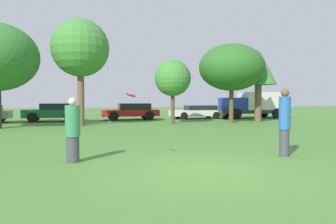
{
  "coord_description": "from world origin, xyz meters",
  "views": [
    {
      "loc": [
        -2.62,
        -6.61,
        1.6
      ],
      "look_at": [
        -0.03,
        3.22,
        1.21
      ],
      "focal_mm": 34.19,
      "sensor_mm": 36.0,
      "label": 1
    }
  ],
  "objects": [
    {
      "name": "tree_3",
      "position": [
        3.09,
        13.82,
        3.01
      ],
      "size": [
        2.41,
        2.41,
        4.24
      ],
      "color": "brown",
      "rests_on": "ground"
    },
    {
      "name": "ground_plane",
      "position": [
        0.0,
        0.0,
        0.0
      ],
      "size": [
        120.0,
        120.0,
        0.0
      ],
      "primitive_type": "plane",
      "color": "#477A33"
    },
    {
      "name": "tree_4",
      "position": [
        7.41,
        13.96,
        3.85
      ],
      "size": [
        4.57,
        4.57,
        5.49
      ],
      "color": "brown",
      "rests_on": "ground"
    },
    {
      "name": "person_catcher",
      "position": [
        2.85,
        1.23,
        0.98
      ],
      "size": [
        0.32,
        0.32,
        1.91
      ],
      "rotation": [
        0.0,
        0.0,
        3.03
      ],
      "color": "#3F3F47",
      "rests_on": "ground"
    },
    {
      "name": "tree_5",
      "position": [
        9.6,
        14.11,
        3.9
      ],
      "size": [
        2.58,
        2.58,
        5.28
      ],
      "color": "brown",
      "rests_on": "ground"
    },
    {
      "name": "tree_2",
      "position": [
        -2.79,
        13.5,
        4.69
      ],
      "size": [
        3.47,
        3.47,
        6.46
      ],
      "color": "brown",
      "rests_on": "ground"
    },
    {
      "name": "frisbee",
      "position": [
        -1.48,
        1.42,
        1.72
      ],
      "size": [
        0.26,
        0.25,
        0.14
      ],
      "color": "#F21E72"
    },
    {
      "name": "parked_car_red",
      "position": [
        1.04,
        18.71,
        0.7
      ],
      "size": [
        4.48,
        2.04,
        1.31
      ],
      "rotation": [
        0.0,
        0.0,
        3.16
      ],
      "color": "red",
      "rests_on": "ground"
    },
    {
      "name": "delivery_truck_blue",
      "position": [
        11.79,
        18.39,
        1.24
      ],
      "size": [
        6.19,
        2.33,
        2.25
      ],
      "rotation": [
        0.0,
        0.0,
        3.16
      ],
      "color": "#2D2D33",
      "rests_on": "ground"
    },
    {
      "name": "parked_car_white",
      "position": [
        6.67,
        18.78,
        0.6
      ],
      "size": [
        4.57,
        1.9,
        1.13
      ],
      "rotation": [
        0.0,
        0.0,
        3.16
      ],
      "color": "silver",
      "rests_on": "ground"
    },
    {
      "name": "person_thrower",
      "position": [
        -2.9,
        1.86,
        0.82
      ],
      "size": [
        0.38,
        0.38,
        1.66
      ],
      "rotation": [
        0.0,
        0.0,
        -0.11
      ],
      "color": "#3F3F47",
      "rests_on": "ground"
    },
    {
      "name": "parked_car_green",
      "position": [
        -4.82,
        18.26,
        0.71
      ],
      "size": [
        4.03,
        1.98,
        1.33
      ],
      "rotation": [
        0.0,
        0.0,
        3.16
      ],
      "color": "#196633",
      "rests_on": "ground"
    }
  ]
}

